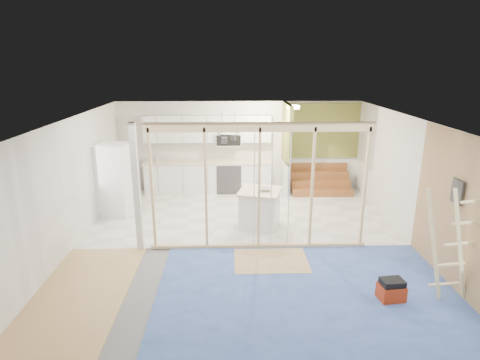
{
  "coord_description": "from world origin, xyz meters",
  "views": [
    {
      "loc": [
        -0.28,
        -7.5,
        3.7
      ],
      "look_at": [
        -0.06,
        0.6,
        1.28
      ],
      "focal_mm": 30.0,
      "sensor_mm": 36.0,
      "label": 1
    }
  ],
  "objects_px": {
    "ladder": "(450,245)",
    "toolbox": "(391,290)",
    "fridge": "(116,180)",
    "island": "(260,209)"
  },
  "relations": [
    {
      "from": "ladder",
      "to": "toolbox",
      "type": "bearing_deg",
      "value": -165.32
    },
    {
      "from": "fridge",
      "to": "ladder",
      "type": "xyz_separation_m",
      "value": [
        6.21,
        -3.92,
        0.05
      ]
    },
    {
      "from": "fridge",
      "to": "island",
      "type": "bearing_deg",
      "value": -0.91
    },
    {
      "from": "toolbox",
      "to": "ladder",
      "type": "xyz_separation_m",
      "value": [
        0.86,
        0.04,
        0.77
      ]
    },
    {
      "from": "island",
      "to": "toolbox",
      "type": "xyz_separation_m",
      "value": [
        1.89,
        -3.04,
        -0.26
      ]
    },
    {
      "from": "fridge",
      "to": "toolbox",
      "type": "distance_m",
      "value": 6.69
    },
    {
      "from": "fridge",
      "to": "ladder",
      "type": "relative_size",
      "value": 0.97
    },
    {
      "from": "fridge",
      "to": "island",
      "type": "relative_size",
      "value": 1.6
    },
    {
      "from": "toolbox",
      "to": "fridge",
      "type": "bearing_deg",
      "value": 136.85
    },
    {
      "from": "island",
      "to": "toolbox",
      "type": "relative_size",
      "value": 2.63
    }
  ]
}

